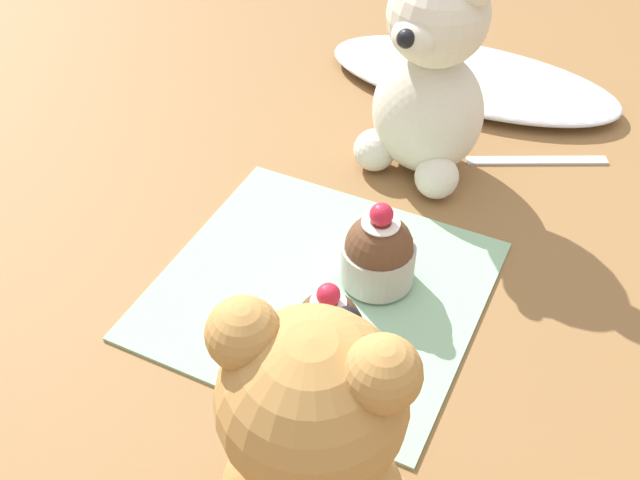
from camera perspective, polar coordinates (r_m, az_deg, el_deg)
The scene contains 8 objects.
ground_plane at distance 0.61m, azimuth 0.00°, elevation -3.86°, with size 4.00×4.00×0.00m, color olive.
knitted_placemat at distance 0.61m, azimuth 0.00°, elevation -3.67°, with size 0.25×0.24×0.01m, color #8EBC99.
tulle_cloth at distance 0.86m, azimuth 11.42°, elevation 12.01°, with size 0.33×0.14×0.03m, color silver.
teddy_bear_cream at distance 0.69m, azimuth 8.33°, elevation 11.98°, with size 0.12×0.12×0.21m.
teddy_bear_tan at distance 0.40m, azimuth -0.40°, elevation -16.47°, with size 0.11×0.11×0.21m.
cupcake_near_cream_bear at distance 0.59m, azimuth 4.49°, elevation -0.98°, with size 0.06×0.06×0.08m.
cupcake_near_tan_bear at distance 0.54m, azimuth 0.62°, elevation -6.68°, with size 0.05×0.05×0.07m.
teaspoon at distance 0.77m, azimuth 16.20°, elevation 5.91°, with size 0.14×0.01×0.01m, color silver.
Camera 1 is at (0.18, -0.38, 0.44)m, focal length 42.00 mm.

